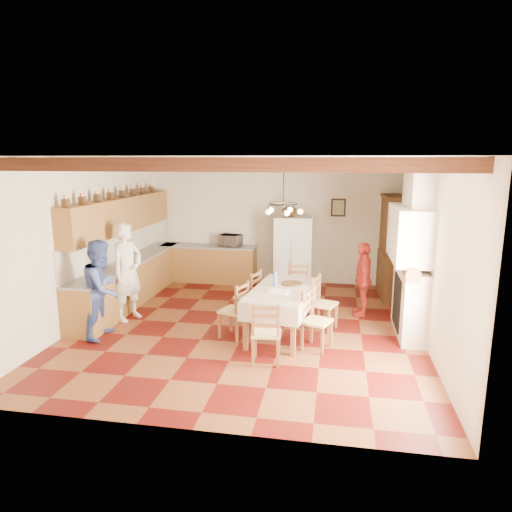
{
  "coord_description": "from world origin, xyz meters",
  "views": [
    {
      "loc": [
        1.5,
        -7.64,
        2.97
      ],
      "look_at": [
        0.1,
        0.3,
        1.25
      ],
      "focal_mm": 32.0,
      "sensor_mm": 36.0,
      "label": 1
    }
  ],
  "objects": [
    {
      "name": "floor",
      "position": [
        0.0,
        0.0,
        -0.01
      ],
      "size": [
        6.0,
        6.5,
        0.02
      ],
      "primitive_type": "cube",
      "color": "#510E0A",
      "rests_on": "ground"
    },
    {
      "name": "ceiling",
      "position": [
        0.0,
        0.0,
        3.01
      ],
      "size": [
        6.0,
        6.5,
        0.02
      ],
      "primitive_type": "cube",
      "color": "silver",
      "rests_on": "ground"
    },
    {
      "name": "wall_back",
      "position": [
        0.0,
        3.26,
        1.5
      ],
      "size": [
        6.0,
        0.02,
        3.0
      ],
      "primitive_type": "cube",
      "color": "beige",
      "rests_on": "ground"
    },
    {
      "name": "wall_front",
      "position": [
        0.0,
        -3.26,
        1.5
      ],
      "size": [
        6.0,
        0.02,
        3.0
      ],
      "primitive_type": "cube",
      "color": "beige",
      "rests_on": "ground"
    },
    {
      "name": "wall_left",
      "position": [
        -3.01,
        0.0,
        1.5
      ],
      "size": [
        0.02,
        6.5,
        3.0
      ],
      "primitive_type": "cube",
      "color": "beige",
      "rests_on": "ground"
    },
    {
      "name": "wall_right",
      "position": [
        3.01,
        0.0,
        1.5
      ],
      "size": [
        0.02,
        6.5,
        3.0
      ],
      "primitive_type": "cube",
      "color": "beige",
      "rests_on": "ground"
    },
    {
      "name": "ceiling_beams",
      "position": [
        0.0,
        0.0,
        2.91
      ],
      "size": [
        6.0,
        6.3,
        0.16
      ],
      "primitive_type": null,
      "color": "#32140A",
      "rests_on": "ground"
    },
    {
      "name": "lower_cabinets_left",
      "position": [
        -2.7,
        1.05,
        0.43
      ],
      "size": [
        0.6,
        4.3,
        0.86
      ],
      "primitive_type": "cube",
      "color": "brown",
      "rests_on": "ground"
    },
    {
      "name": "lower_cabinets_back",
      "position": [
        -1.55,
        2.95,
        0.43
      ],
      "size": [
        2.3,
        0.6,
        0.86
      ],
      "primitive_type": "cube",
      "color": "brown",
      "rests_on": "ground"
    },
    {
      "name": "countertop_left",
      "position": [
        -2.7,
        1.05,
        0.88
      ],
      "size": [
        0.62,
        4.3,
        0.04
      ],
      "primitive_type": "cube",
      "color": "slate",
      "rests_on": "lower_cabinets_left"
    },
    {
      "name": "countertop_back",
      "position": [
        -1.55,
        2.95,
        0.88
      ],
      "size": [
        2.34,
        0.62,
        0.04
      ],
      "primitive_type": "cube",
      "color": "slate",
      "rests_on": "lower_cabinets_back"
    },
    {
      "name": "backsplash_left",
      "position": [
        -2.98,
        1.05,
        1.2
      ],
      "size": [
        0.03,
        4.3,
        0.6
      ],
      "primitive_type": "cube",
      "color": "white",
      "rests_on": "ground"
    },
    {
      "name": "backsplash_back",
      "position": [
        -1.55,
        3.23,
        1.2
      ],
      "size": [
        2.3,
        0.03,
        0.6
      ],
      "primitive_type": "cube",
      "color": "white",
      "rests_on": "ground"
    },
    {
      "name": "upper_cabinets",
      "position": [
        -2.83,
        1.05,
        1.85
      ],
      "size": [
        0.35,
        4.2,
        0.7
      ],
      "primitive_type": "cube",
      "color": "brown",
      "rests_on": "ground"
    },
    {
      "name": "fireplace",
      "position": [
        2.72,
        0.2,
        1.4
      ],
      "size": [
        0.56,
        1.6,
        2.8
      ],
      "primitive_type": null,
      "color": "beige",
      "rests_on": "ground"
    },
    {
      "name": "wall_picture",
      "position": [
        1.55,
        3.23,
        1.85
      ],
      "size": [
        0.34,
        0.03,
        0.42
      ],
      "primitive_type": "cube",
      "color": "black",
      "rests_on": "ground"
    },
    {
      "name": "refrigerator",
      "position": [
        0.55,
        2.63,
        0.85
      ],
      "size": [
        0.89,
        0.75,
        1.69
      ],
      "primitive_type": "cube",
      "rotation": [
        0.0,
        0.0,
        0.07
      ],
      "color": "silver",
      "rests_on": "floor"
    },
    {
      "name": "hutch",
      "position": [
        2.75,
        2.36,
        1.11
      ],
      "size": [
        0.58,
        1.25,
        2.22
      ],
      "primitive_type": null,
      "rotation": [
        0.0,
        0.0,
        0.06
      ],
      "color": "#382411",
      "rests_on": "floor"
    },
    {
      "name": "dining_table",
      "position": [
        0.65,
        -0.22,
        0.73
      ],
      "size": [
        1.18,
        1.97,
        0.81
      ],
      "rotation": [
        0.0,
        0.0,
        -0.13
      ],
      "color": "beige",
      "rests_on": "floor"
    },
    {
      "name": "chandelier",
      "position": [
        0.65,
        -0.22,
        2.25
      ],
      "size": [
        0.47,
        0.47,
        0.03
      ],
      "primitive_type": "torus",
      "color": "black",
      "rests_on": "ground"
    },
    {
      "name": "chair_left_near",
      "position": [
        -0.15,
        -0.48,
        0.48
      ],
      "size": [
        0.52,
        0.53,
        0.96
      ],
      "primitive_type": null,
      "rotation": [
        0.0,
        0.0,
        -1.9
      ],
      "color": "brown",
      "rests_on": "floor"
    },
    {
      "name": "chair_left_far",
      "position": [
        -0.07,
        0.36,
        0.48
      ],
      "size": [
        0.5,
        0.51,
        0.96
      ],
      "primitive_type": null,
      "rotation": [
        0.0,
        0.0,
        -1.85
      ],
      "color": "brown",
      "rests_on": "floor"
    },
    {
      "name": "chair_right_near",
      "position": [
        1.26,
        -0.76,
        0.48
      ],
      "size": [
        0.52,
        0.54,
        0.96
      ],
      "primitive_type": null,
      "rotation": [
        0.0,
        0.0,
        1.2
      ],
      "color": "brown",
      "rests_on": "floor"
    },
    {
      "name": "chair_right_far",
      "position": [
        1.35,
        0.14,
        0.48
      ],
      "size": [
        0.52,
        0.53,
        0.96
      ],
      "primitive_type": null,
      "rotation": [
        0.0,
        0.0,
        1.22
      ],
      "color": "brown",
      "rests_on": "floor"
    },
    {
      "name": "chair_end_near",
      "position": [
        0.55,
        -1.39,
        0.48
      ],
      "size": [
        0.45,
        0.43,
        0.96
      ],
      "primitive_type": null,
      "rotation": [
        0.0,
        0.0,
        3.23
      ],
      "color": "brown",
      "rests_on": "floor"
    },
    {
      "name": "chair_end_far",
      "position": [
        0.81,
        0.92,
        0.48
      ],
      "size": [
        0.42,
        0.4,
        0.96
      ],
      "primitive_type": null,
      "rotation": [
        0.0,
        0.0,
        -0.01
      ],
      "color": "brown",
      "rests_on": "floor"
    },
    {
      "name": "person_man",
      "position": [
        -2.28,
        0.04,
        0.92
      ],
      "size": [
        0.65,
        0.79,
        1.84
      ],
      "primitive_type": "imported",
      "rotation": [
        0.0,
        0.0,
        1.21
      ],
      "color": "white",
      "rests_on": "floor"
    },
    {
      "name": "person_woman_blue",
      "position": [
        -2.32,
        -0.84,
        0.84
      ],
      "size": [
        0.66,
        0.84,
        1.68
      ],
      "primitive_type": "imported",
      "rotation": [
        0.0,
        0.0,
        1.61
      ],
      "color": "#3F539C",
      "rests_on": "floor"
    },
    {
      "name": "person_woman_red",
      "position": [
        2.05,
        1.03,
        0.72
      ],
      "size": [
        0.35,
        0.84,
        1.43
      ],
      "primitive_type": "imported",
      "rotation": [
        0.0,
        0.0,
        -1.57
      ],
      "color": "#B62C23",
      "rests_on": "floor"
    },
    {
      "name": "microwave",
      "position": [
        -0.99,
        2.95,
        1.04
      ],
      "size": [
        0.57,
        0.45,
        0.28
      ],
      "primitive_type": "imported",
      "rotation": [
        0.0,
        0.0,
        -0.23
      ],
      "color": "silver",
      "rests_on": "countertop_back"
    },
    {
      "name": "fridge_vase",
      "position": [
        0.46,
        2.63,
        1.86
      ],
      "size": [
        0.39,
        0.39,
        0.34
      ],
      "primitive_type": "imported",
      "rotation": [
        0.0,
        0.0,
        0.23
      ],
      "color": "#382411",
      "rests_on": "refrigerator"
    }
  ]
}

